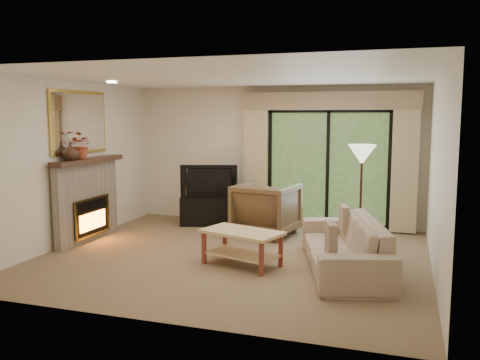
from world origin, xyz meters
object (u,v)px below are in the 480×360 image
(sofa, at_px, (344,245))
(coffee_table, at_px, (242,248))
(media_console, at_px, (210,210))
(armchair, at_px, (266,209))

(sofa, relative_size, coffee_table, 2.16)
(media_console, distance_m, sofa, 3.46)
(armchair, distance_m, coffee_table, 1.85)
(media_console, height_order, armchair, armchair)
(media_console, xyz_separation_m, coffee_table, (1.40, -2.33, -0.02))
(armchair, distance_m, sofa, 2.19)
(armchair, height_order, sofa, armchair)
(media_console, height_order, sofa, sofa)
(media_console, bearing_deg, armchair, -39.01)
(media_console, distance_m, armchair, 1.36)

